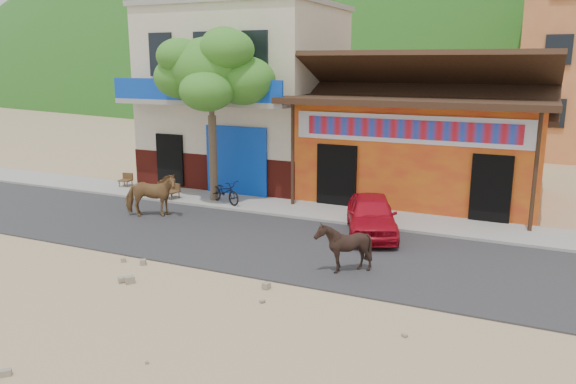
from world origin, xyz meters
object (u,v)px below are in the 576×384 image
Objects in this scene: red_car at (371,215)px; cafe_chair_left at (171,185)px; cow_dark at (343,247)px; cafe_chair_right at (125,174)px; tree at (212,116)px; cow_tan at (151,195)px; scooter at (225,192)px.

red_car is 7.73m from cafe_chair_left.
cafe_chair_left is (-7.93, 4.09, -0.04)m from cow_dark.
cow_dark is at bearing -33.74° from cafe_chair_right.
cow_tan is (-0.81, -2.52, -2.37)m from tree.
cow_dark is (6.44, -4.59, -2.46)m from tree.
cafe_chair_left is at bearing -112.39° from cow_dark.
cow_dark is at bearing -103.56° from scooter.
cow_tan reaches higher than cafe_chair_left.
cow_tan is 2.14m from cafe_chair_left.
red_car is (6.19, -1.38, -2.50)m from tree.
cafe_chair_left is 3.06m from cafe_chair_right.
cow_tan is 0.50× the size of red_car.
cafe_chair_right is (-4.40, 0.46, -2.53)m from tree.
scooter is 5.05m from cafe_chair_right.
cafe_chair_right reaches higher than scooter.
cow_tan is 4.67m from cafe_chair_right.
scooter is at bearing -121.64° from cow_dark.
cow_dark is 1.23× the size of cafe_chair_left.
tree is 1.77× the size of red_car.
cow_dark reaches higher than red_car.
cafe_chair_right is at bearing -110.11° from cow_dark.
scooter is at bearing -60.00° from cow_tan.
scooter is (0.60, -0.27, -2.59)m from tree.
red_car is 5.70m from scooter.
cafe_chair_right is at bearing 104.70° from scooter.
red_car is (-0.25, 3.21, -0.04)m from cow_dark.
tree is 4.83× the size of cow_dark.
cafe_chair_left is at bearing -161.49° from tree.
red_car is at bearing 4.57° from cafe_chair_left.
cow_dark is 3.22m from red_car.
cafe_chair_left is at bearing 119.39° from scooter.
tree is 5.09m from cafe_chair_right.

